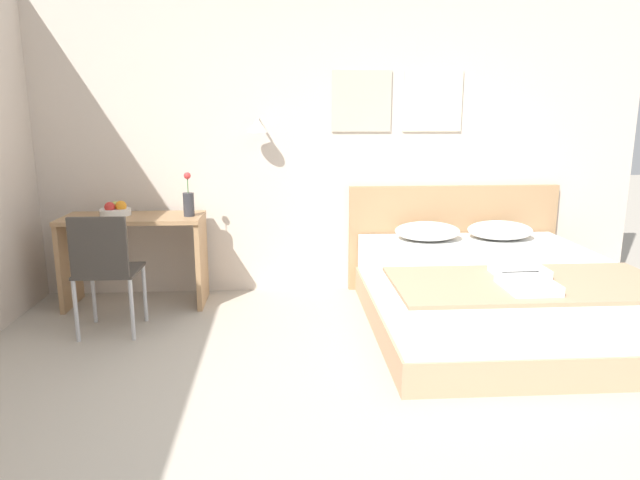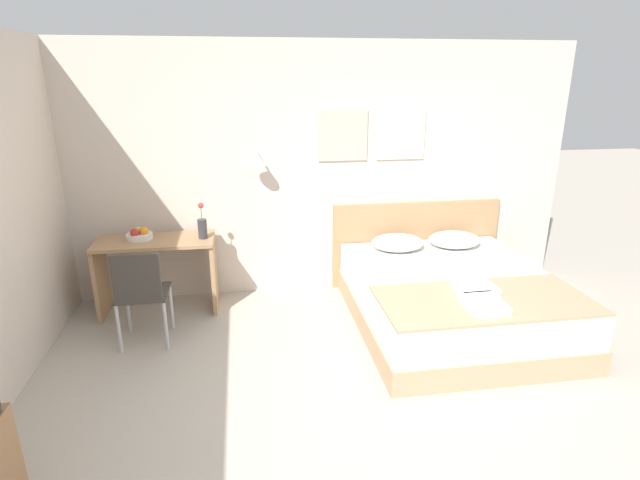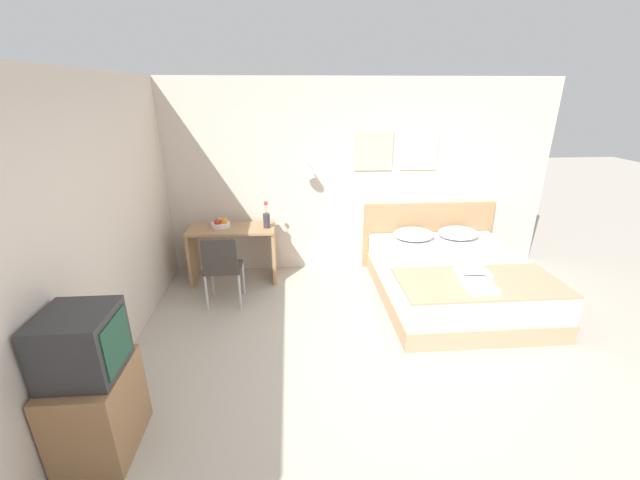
# 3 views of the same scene
# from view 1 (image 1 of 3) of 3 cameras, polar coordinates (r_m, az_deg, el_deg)

# --- Properties ---
(ground_plane) EXTENTS (24.00, 24.00, 0.00)m
(ground_plane) POSITION_cam_1_polar(r_m,az_deg,el_deg) (2.98, 3.76, -19.92)
(ground_plane) COLOR #B2A899
(wall_back) EXTENTS (5.74, 0.31, 2.65)m
(wall_back) POSITION_cam_1_polar(r_m,az_deg,el_deg) (5.12, 0.18, 9.57)
(wall_back) COLOR beige
(wall_back) RESTS_ON ground_plane
(bed) EXTENTS (1.80, 2.08, 0.53)m
(bed) POSITION_cam_1_polar(r_m,az_deg,el_deg) (4.48, 16.91, -5.36)
(bed) COLOR tan
(bed) RESTS_ON ground_plane
(headboard) EXTENTS (1.92, 0.06, 0.96)m
(headboard) POSITION_cam_1_polar(r_m,az_deg,el_deg) (5.40, 13.11, 0.27)
(headboard) COLOR #A87F56
(headboard) RESTS_ON ground_plane
(pillow_left) EXTENTS (0.56, 0.47, 0.15)m
(pillow_left) POSITION_cam_1_polar(r_m,az_deg,el_deg) (4.99, 10.69, 0.88)
(pillow_left) COLOR white
(pillow_left) RESTS_ON bed
(pillow_right) EXTENTS (0.56, 0.47, 0.15)m
(pillow_right) POSITION_cam_1_polar(r_m,az_deg,el_deg) (5.19, 17.56, 0.95)
(pillow_right) COLOR white
(pillow_right) RESTS_ON bed
(throw_blanket) EXTENTS (1.75, 0.83, 0.02)m
(throw_blanket) POSITION_cam_1_polar(r_m,az_deg,el_deg) (3.86, 20.29, -4.11)
(throw_blanket) COLOR tan
(throw_blanket) RESTS_ON bed
(folded_towel_near_foot) EXTENTS (0.33, 0.27, 0.06)m
(folded_towel_near_foot) POSITION_cam_1_polar(r_m,az_deg,el_deg) (3.97, 19.30, -2.95)
(folded_towel_near_foot) COLOR white
(folded_towel_near_foot) RESTS_ON throw_blanket
(folded_towel_mid_bed) EXTENTS (0.29, 0.35, 0.06)m
(folded_towel_mid_bed) POSITION_cam_1_polar(r_m,az_deg,el_deg) (3.69, 20.06, -4.18)
(folded_towel_mid_bed) COLOR white
(folded_towel_mid_bed) RESTS_ON throw_blanket
(desk) EXTENTS (1.14, 0.52, 0.77)m
(desk) POSITION_cam_1_polar(r_m,az_deg,el_deg) (5.02, -18.06, -0.36)
(desk) COLOR #A87F56
(desk) RESTS_ON ground_plane
(desk_chair) EXTENTS (0.43, 0.43, 0.90)m
(desk_chair) POSITION_cam_1_polar(r_m,az_deg,el_deg) (4.36, -20.74, -2.34)
(desk_chair) COLOR #3D3833
(desk_chair) RESTS_ON ground_plane
(fruit_bowl) EXTENTS (0.25, 0.25, 0.12)m
(fruit_bowl) POSITION_cam_1_polar(r_m,az_deg,el_deg) (5.05, -19.76, 2.83)
(fruit_bowl) COLOR silver
(fruit_bowl) RESTS_ON desk
(flower_vase) EXTENTS (0.09, 0.09, 0.36)m
(flower_vase) POSITION_cam_1_polar(r_m,az_deg,el_deg) (4.83, -13.01, 3.77)
(flower_vase) COLOR #333338
(flower_vase) RESTS_ON desk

